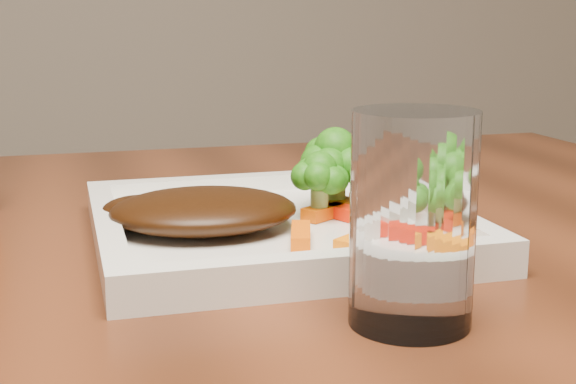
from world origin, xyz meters
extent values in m
cube|color=white|center=(0.12, -0.10, 0.76)|extent=(0.27, 0.27, 0.01)
ellipsoid|color=black|center=(0.07, -0.10, 0.78)|extent=(0.15, 0.12, 0.03)
cube|color=orange|center=(0.17, -0.17, 0.77)|extent=(0.06, 0.05, 0.01)
cube|color=red|center=(0.22, -0.15, 0.77)|extent=(0.06, 0.02, 0.01)
cube|color=#EE5903|center=(0.12, -0.15, 0.77)|extent=(0.03, 0.05, 0.01)
cube|color=#FF3F04|center=(0.22, -0.05, 0.77)|extent=(0.05, 0.03, 0.01)
cube|color=red|center=(0.18, -0.11, 0.77)|extent=(0.04, 0.05, 0.01)
cube|color=#DB5003|center=(0.17, -0.09, 0.77)|extent=(0.06, 0.04, 0.01)
cylinder|color=white|center=(0.15, -0.28, 0.81)|extent=(0.07, 0.07, 0.12)
camera|label=1|loc=(-0.03, -0.67, 0.92)|focal=50.00mm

